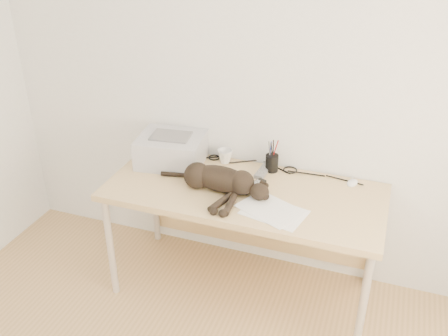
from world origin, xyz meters
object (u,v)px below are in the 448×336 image
at_px(desk, 248,202).
at_px(mug, 225,156).
at_px(mouse, 353,181).
at_px(pen_cup, 272,163).
at_px(cat, 217,180).
at_px(printer, 172,149).

bearing_deg(desk, mug, 138.05).
bearing_deg(desk, mouse, 18.46).
bearing_deg(pen_cup, cat, -124.95).
height_order(desk, printer, printer).
xyz_separation_m(pen_cup, mouse, (0.49, 0.01, -0.04)).
xyz_separation_m(printer, pen_cup, (0.62, 0.10, -0.04)).
bearing_deg(mouse, mug, -165.94).
bearing_deg(printer, mug, 19.12).
relative_size(mug, pen_cup, 0.47).
bearing_deg(cat, pen_cup, 59.21).
distance_m(desk, pen_cup, 0.28).
bearing_deg(cat, desk, 49.91).
distance_m(desk, mug, 0.34).
bearing_deg(mouse, cat, -140.76).
bearing_deg(mug, printer, -160.88).
bearing_deg(printer, desk, -8.94).
relative_size(desk, pen_cup, 7.97).
relative_size(pen_cup, mouse, 2.03).
relative_size(desk, mug, 16.96).
relative_size(cat, mug, 7.37).
bearing_deg(mug, pen_cup, -1.18).
bearing_deg(desk, pen_cup, 64.14).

